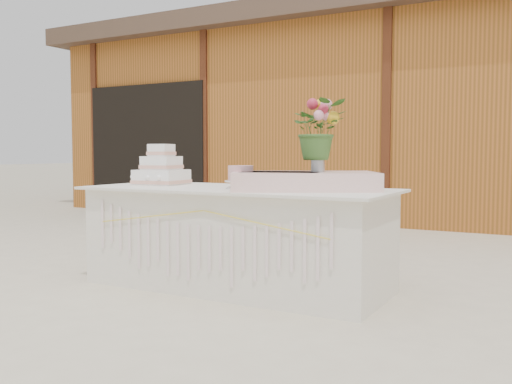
# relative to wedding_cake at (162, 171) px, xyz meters

# --- Properties ---
(ground) EXTENTS (80.00, 80.00, 0.00)m
(ground) POSITION_rel_wedding_cake_xyz_m (0.80, -0.09, -0.89)
(ground) COLOR beige
(ground) RESTS_ON ground
(barn) EXTENTS (12.60, 4.60, 3.30)m
(barn) POSITION_rel_wedding_cake_xyz_m (0.79, 5.90, 0.79)
(barn) COLOR #A15621
(barn) RESTS_ON ground
(cake_table) EXTENTS (2.40, 1.00, 0.77)m
(cake_table) POSITION_rel_wedding_cake_xyz_m (0.80, -0.10, -0.50)
(cake_table) COLOR silver
(cake_table) RESTS_ON ground
(wedding_cake) EXTENTS (0.41, 0.41, 0.34)m
(wedding_cake) POSITION_rel_wedding_cake_xyz_m (0.00, 0.00, 0.00)
(wedding_cake) COLOR white
(wedding_cake) RESTS_ON cake_table
(pink_cake_stand) EXTENTS (0.24, 0.24, 0.17)m
(pink_cake_stand) POSITION_rel_wedding_cake_xyz_m (0.88, -0.17, -0.02)
(pink_cake_stand) COLOR white
(pink_cake_stand) RESTS_ON cake_table
(satin_runner) EXTENTS (1.19, 1.02, 0.13)m
(satin_runner) POSITION_rel_wedding_cake_xyz_m (1.34, -0.06, -0.05)
(satin_runner) COLOR #FFD0CD
(satin_runner) RESTS_ON cake_table
(flower_vase) EXTENTS (0.10, 0.10, 0.13)m
(flower_vase) POSITION_rel_wedding_cake_xyz_m (1.42, 0.00, 0.08)
(flower_vase) COLOR #B7B7BC
(flower_vase) RESTS_ON satin_runner
(bouquet) EXTENTS (0.52, 0.51, 0.44)m
(bouquet) POSITION_rel_wedding_cake_xyz_m (1.42, 0.00, 0.37)
(bouquet) COLOR #396127
(bouquet) RESTS_ON flower_vase
(loose_flowers) EXTENTS (0.16, 0.34, 0.02)m
(loose_flowers) POSITION_rel_wedding_cake_xyz_m (-0.15, 0.03, -0.11)
(loose_flowers) COLOR pink
(loose_flowers) RESTS_ON cake_table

